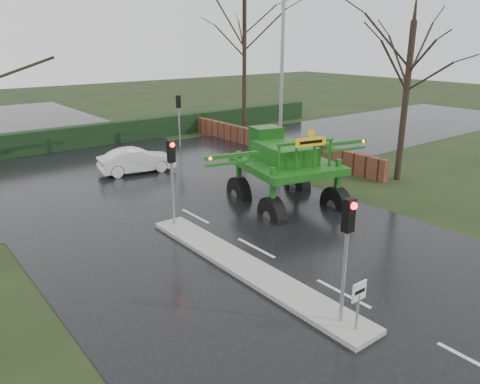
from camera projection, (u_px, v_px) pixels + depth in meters
ground at (343, 294)px, 13.77m from camera, size 140.00×140.00×0.00m
road_main at (171, 204)px, 21.25m from camera, size 14.00×80.00×0.02m
road_cross at (116, 175)px, 25.74m from camera, size 80.00×12.00×0.02m
median_island at (245, 267)px, 15.23m from camera, size 1.20×10.00×0.16m
hedge_row at (66, 138)px, 31.49m from camera, size 44.00×0.90×1.50m
brick_wall at (261, 140)px, 31.70m from camera, size 0.40×20.00×1.20m
keep_left_sign at (359, 298)px, 11.56m from camera, size 0.50×0.07×1.35m
traffic_signal_near at (347, 235)px, 11.45m from camera, size 0.26×0.33×3.52m
traffic_signal_mid at (172, 165)px, 17.80m from camera, size 0.26×0.33×3.52m
traffic_signal_far at (179, 109)px, 31.73m from camera, size 0.26×0.33×3.52m
street_light_right at (278, 61)px, 25.67m from camera, size 3.85×0.30×10.00m
tree_right_near at (408, 80)px, 23.37m from camera, size 5.60×5.60×9.64m
tree_right_far at (244, 48)px, 35.06m from camera, size 7.00×7.00×12.05m
crop_sprayer at (271, 167)px, 19.12m from camera, size 8.01×5.78×4.57m
white_sedan at (137, 173)px, 26.23m from camera, size 4.34×2.14×1.37m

